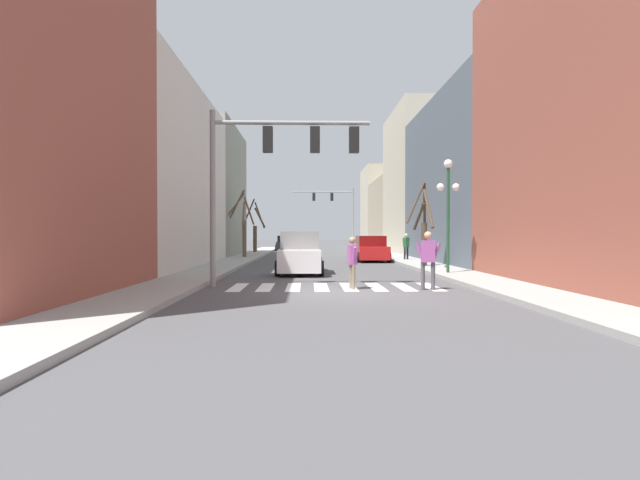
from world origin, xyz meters
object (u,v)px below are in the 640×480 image
object	(u,v)px
traffic_signal_far	(336,205)
pedestrian_waiting_at_curb	(428,255)
car_driving_away_lane	(371,249)
street_tree_right_near	(255,230)
car_parked_right_near	(286,244)
street_lamp_right_corner	(448,193)
street_tree_right_far	(243,227)
street_tree_left_near	(424,227)
traffic_signal_near	(272,158)
pedestrian_near_right_corner	(352,258)
pedestrian_crossing_street	(406,244)
car_parked_left_near	(300,254)

from	to	relation	value
traffic_signal_far	pedestrian_waiting_at_curb	xyz separation A→B (m)	(0.67, -38.28, -3.73)
car_driving_away_lane	street_tree_right_near	distance (m)	15.01
car_parked_right_near	traffic_signal_far	bearing A→B (deg)	-63.80
street_lamp_right_corner	street_tree_right_near	distance (m)	25.46
pedestrian_waiting_at_curb	traffic_signal_far	bearing A→B (deg)	100.06
car_parked_right_near	pedestrian_waiting_at_curb	bearing A→B (deg)	-170.61
street_tree_right_far	car_driving_away_lane	bearing A→B (deg)	-20.13
street_tree_left_near	traffic_signal_near	bearing A→B (deg)	-130.20
pedestrian_near_right_corner	pedestrian_waiting_at_curb	size ratio (longest dim) A/B	0.91
street_lamp_right_corner	car_parked_right_near	world-z (taller)	street_lamp_right_corner
street_lamp_right_corner	street_tree_right_far	size ratio (longest dim) A/B	1.00
traffic_signal_near	street_tree_right_near	bearing A→B (deg)	97.16
street_lamp_right_corner	street_tree_right_far	world-z (taller)	street_lamp_right_corner
traffic_signal_far	pedestrian_crossing_street	xyz separation A→B (m)	(3.07, -22.78, -3.70)
pedestrian_waiting_at_curb	pedestrian_crossing_street	bearing A→B (deg)	90.25
pedestrian_near_right_corner	street_tree_right_far	xyz separation A→B (m)	(-5.84, 18.74, 1.20)
pedestrian_near_right_corner	street_tree_right_far	distance (m)	19.67
street_lamp_right_corner	car_parked_right_near	distance (m)	31.85
traffic_signal_far	pedestrian_near_right_corner	bearing A→B (deg)	-92.49
street_lamp_right_corner	street_tree_right_near	xyz separation A→B (m)	(-10.33, 23.23, -1.38)
street_tree_right_far	street_tree_right_near	world-z (taller)	street_tree_right_near
car_driving_away_lane	street_tree_right_near	world-z (taller)	street_tree_right_near
car_parked_right_near	street_tree_right_far	bearing A→B (deg)	172.29
pedestrian_crossing_street	pedestrian_waiting_at_curb	world-z (taller)	pedestrian_waiting_at_curb
pedestrian_waiting_at_curb	street_tree_right_far	bearing A→B (deg)	122.30
traffic_signal_far	car_driving_away_lane	world-z (taller)	traffic_signal_far
car_parked_left_near	car_driving_away_lane	xyz separation A→B (m)	(4.30, 9.41, -0.09)
traffic_signal_near	street_tree_right_far	world-z (taller)	traffic_signal_near
car_driving_away_lane	street_tree_right_far	bearing A→B (deg)	69.87
street_tree_right_far	street_tree_left_near	distance (m)	14.13
pedestrian_crossing_street	street_tree_left_near	distance (m)	6.37
street_lamp_right_corner	car_driving_away_lane	size ratio (longest dim) A/B	1.05
car_parked_left_near	street_tree_right_near	world-z (taller)	street_tree_right_near
pedestrian_waiting_at_curb	street_tree_right_far	xyz separation A→B (m)	(-8.17, 19.01, 1.10)
traffic_signal_far	street_tree_right_near	xyz separation A→B (m)	(-7.63, -10.08, -2.76)
traffic_signal_far	car_driving_away_lane	distance (m)	22.73
pedestrian_crossing_street	street_tree_right_near	distance (m)	16.63
car_parked_right_near	pedestrian_near_right_corner	xyz separation A→B (m)	(3.58, -35.43, 0.25)
street_tree_right_far	traffic_signal_near	bearing A→B (deg)	-79.65
pedestrian_crossing_street	pedestrian_waiting_at_curb	bearing A→B (deg)	-138.49
car_driving_away_lane	street_tree_right_near	xyz separation A→B (m)	(-8.54, 12.27, 1.28)
car_parked_right_near	car_driving_away_lane	distance (m)	20.71
street_lamp_right_corner	pedestrian_crossing_street	world-z (taller)	street_lamp_right_corner
traffic_signal_near	car_driving_away_lane	distance (m)	16.12
car_driving_away_lane	street_tree_right_near	bearing A→B (deg)	34.83
pedestrian_waiting_at_curb	street_tree_right_far	distance (m)	20.72
pedestrian_near_right_corner	street_tree_left_near	bearing A→B (deg)	143.17
car_driving_away_lane	street_tree_right_far	world-z (taller)	street_tree_right_far
car_parked_left_near	traffic_signal_near	bearing A→B (deg)	-8.60
pedestrian_waiting_at_curb	street_tree_right_near	size ratio (longest dim) A/B	0.39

